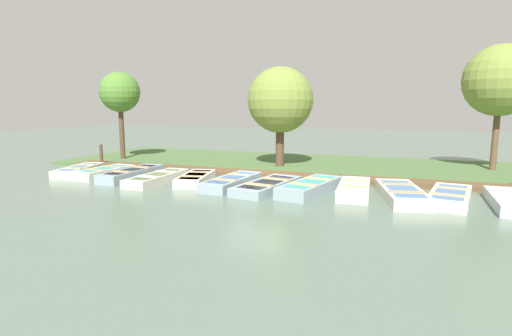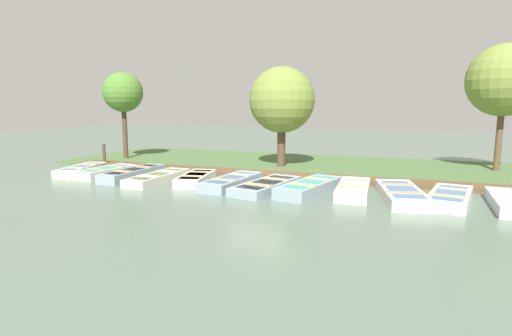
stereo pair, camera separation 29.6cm
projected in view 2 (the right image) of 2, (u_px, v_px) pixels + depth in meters
name	position (u px, v px, depth m)	size (l,w,h in m)	color
ground_plane	(255.00, 182.00, 16.59)	(80.00, 80.00, 0.00)	#566B5B
shore_bank	(289.00, 164.00, 21.19)	(8.00, 24.00, 0.15)	#476638
dock_walkway	(266.00, 174.00, 17.83)	(1.18, 20.47, 0.19)	brown
rowboat_0	(81.00, 170.00, 18.57)	(3.13, 1.65, 0.38)	beige
rowboat_1	(106.00, 172.00, 17.85)	(2.84, 1.45, 0.41)	beige
rowboat_2	(133.00, 173.00, 17.43)	(3.51, 0.99, 0.42)	#8C9EA8
rowboat_3	(158.00, 178.00, 16.54)	(3.42, 1.04, 0.36)	beige
rowboat_4	(196.00, 178.00, 16.36)	(2.93, 1.60, 0.38)	silver
rowboat_5	(232.00, 182.00, 15.58)	(3.43, 1.37, 0.39)	#8C9EA8
rowboat_6	(267.00, 186.00, 14.90)	(3.69, 1.85, 0.34)	#8C9EA8
rowboat_7	(310.00, 187.00, 14.41)	(3.60, 1.89, 0.44)	#8C9EA8
rowboat_8	(353.00, 189.00, 14.12)	(3.13, 1.22, 0.41)	beige
rowboat_9	(401.00, 194.00, 13.41)	(3.75, 1.94, 0.39)	silver
rowboat_10	(450.00, 197.00, 12.96)	(3.39, 1.71, 0.36)	silver
rowboat_11	(509.00, 202.00, 12.28)	(3.22, 1.05, 0.38)	#B2BCC1
mooring_post_near	(104.00, 155.00, 20.85)	(0.16, 0.16, 1.19)	#47382D
park_tree_far_left	(123.00, 93.00, 22.41)	(2.23, 2.23, 5.00)	#4C3828
park_tree_left	(282.00, 100.00, 19.46)	(3.22, 3.22, 5.02)	#4C3828
park_tree_center	(504.00, 81.00, 17.91)	(3.25, 3.25, 5.89)	brown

